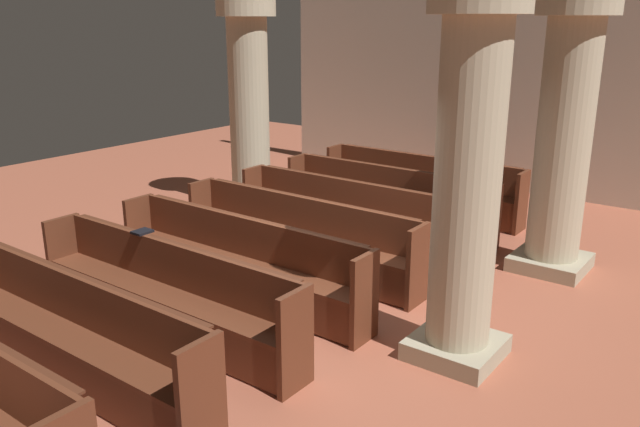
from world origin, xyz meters
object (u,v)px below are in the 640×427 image
(lectern, at_px, (474,179))
(pew_row_6, at_px, (68,329))
(pew_row_1, at_px, (387,197))
(pew_row_5, at_px, (164,289))
(pillar_aisle_rear, at_px, (468,174))
(pew_row_2, at_px, (346,213))
(pillar_aisle_side, at_px, (565,131))
(pew_row_4, at_px, (239,258))
(pew_row_3, at_px, (298,233))
(hymn_book, at_px, (142,232))
(pillar_far_side, at_px, (249,101))
(pew_row_0, at_px, (420,183))

(lectern, bearing_deg, pew_row_6, -93.90)
(pew_row_1, bearing_deg, pew_row_6, -90.00)
(pew_row_5, distance_m, pillar_aisle_rear, 3.16)
(pew_row_2, relative_size, pillar_aisle_side, 1.01)
(pillar_aisle_rear, height_order, lectern, pillar_aisle_rear)
(pew_row_4, bearing_deg, pew_row_2, 90.00)
(pew_row_3, distance_m, pew_row_5, 2.14)
(pew_row_1, xyz_separation_m, lectern, (0.51, 2.06, -0.05))
(pew_row_2, xyz_separation_m, hymn_book, (-0.53, -3.03, 0.44))
(pillar_far_side, distance_m, lectern, 4.04)
(pew_row_2, height_order, pew_row_5, same)
(pew_row_4, relative_size, hymn_book, 17.92)
(pew_row_1, height_order, pew_row_5, same)
(pew_row_4, relative_size, pew_row_5, 1.00)
(pew_row_0, bearing_deg, pew_row_1, -90.00)
(pew_row_5, relative_size, pew_row_6, 1.00)
(pew_row_4, height_order, pillar_aisle_side, pillar_aisle_side)
(pew_row_2, relative_size, pew_row_3, 1.00)
(pew_row_6, distance_m, pillar_aisle_rear, 3.74)
(pillar_aisle_rear, bearing_deg, pew_row_2, 143.83)
(pew_row_1, height_order, hymn_book, hymn_book)
(pillar_far_side, height_order, lectern, pillar_far_side)
(pew_row_2, xyz_separation_m, pillar_aisle_side, (2.55, 0.91, 1.28))
(pew_row_1, distance_m, pillar_aisle_rear, 4.09)
(pew_row_5, xyz_separation_m, hymn_book, (-0.53, 0.19, 0.44))
(pew_row_4, distance_m, pillar_aisle_rear, 2.87)
(pew_row_2, bearing_deg, pew_row_5, -90.00)
(pillar_aisle_rear, relative_size, lectern, 3.15)
(pillar_far_side, bearing_deg, pillar_aisle_rear, -27.61)
(pillar_aisle_side, xyz_separation_m, pillar_far_side, (-5.05, -0.14, 0.00))
(pew_row_2, xyz_separation_m, pillar_far_side, (-2.50, 0.78, 1.28))
(pew_row_0, height_order, pillar_aisle_side, pillar_aisle_side)
(pew_row_4, relative_size, lectern, 3.20)
(pew_row_3, relative_size, pillar_aisle_side, 1.01)
(pew_row_4, relative_size, pillar_aisle_side, 1.01)
(pew_row_5, relative_size, pillar_far_side, 1.01)
(lectern, height_order, hymn_book, lectern)
(pillar_aisle_side, bearing_deg, pew_row_0, 154.28)
(pillar_aisle_rear, distance_m, lectern, 5.56)
(pew_row_2, relative_size, pillar_far_side, 1.01)
(pew_row_2, bearing_deg, lectern, 80.83)
(pillar_aisle_side, bearing_deg, hymn_book, -127.97)
(pew_row_0, bearing_deg, pillar_far_side, -151.36)
(pew_row_1, distance_m, pew_row_3, 2.14)
(pew_row_2, height_order, hymn_book, hymn_book)
(pew_row_5, bearing_deg, lectern, 85.44)
(pew_row_3, relative_size, pew_row_6, 1.00)
(pew_row_5, height_order, pillar_aisle_side, pillar_aisle_side)
(pew_row_2, xyz_separation_m, pillar_aisle_rear, (2.55, -1.86, 1.28))
(pew_row_0, relative_size, pew_row_3, 1.00)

